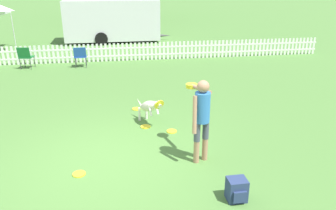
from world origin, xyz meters
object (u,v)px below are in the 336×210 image
frisbee_midfield (79,174)px  frisbee_far_scatter (172,131)px  frisbee_near_handler (136,109)px  backpack_on_grass (237,190)px  handler_person (201,111)px  frisbee_near_dog (146,127)px  equipment_trailer (112,20)px  leaping_dog (150,106)px  folding_chair_blue_left (25,56)px  folding_chair_center (80,55)px

frisbee_midfield → frisbee_far_scatter: size_ratio=1.00×
frisbee_near_handler → backpack_on_grass: backpack_on_grass is taller
handler_person → frisbee_far_scatter: 1.67m
frisbee_near_dog → equipment_trailer: equipment_trailer is taller
frisbee_near_dog → leaping_dog: bearing=47.7°
frisbee_near_handler → frisbee_far_scatter: size_ratio=1.00×
leaping_dog → frisbee_midfield: 2.50m
handler_person → frisbee_near_handler: bearing=86.9°
leaping_dog → frisbee_midfield: leaping_dog is taller
frisbee_midfield → frisbee_far_scatter: same height
leaping_dog → equipment_trailer: size_ratio=0.19×
frisbee_near_dog → frisbee_midfield: size_ratio=1.00×
frisbee_near_handler → folding_chair_blue_left: 6.42m
folding_chair_blue_left → equipment_trailer: size_ratio=0.15×
handler_person → frisbee_near_dog: size_ratio=6.92×
leaping_dog → frisbee_far_scatter: size_ratio=4.93×
handler_person → folding_chair_center: 8.32m
leaping_dog → folding_chair_center: folding_chair_center is taller
handler_person → frisbee_near_dog: (-0.87, 1.66, -0.98)m
handler_person → backpack_on_grass: size_ratio=4.34×
leaping_dog → frisbee_near_dog: size_ratio=4.93×
frisbee_far_scatter → folding_chair_blue_left: folding_chair_blue_left is taller
equipment_trailer → handler_person: bearing=-84.8°
frisbee_near_handler → equipment_trailer: 10.92m
leaping_dog → equipment_trailer: bearing=-108.8°
leaping_dog → backpack_on_grass: (1.00, -3.09, -0.28)m
leaping_dog → frisbee_near_handler: leaping_dog is taller
frisbee_midfield → backpack_on_grass: size_ratio=0.63×
handler_person → leaping_dog: handler_person is taller
folding_chair_center → frisbee_far_scatter: bearing=108.9°
frisbee_near_dog → folding_chair_blue_left: size_ratio=0.27×
backpack_on_grass → equipment_trailer: bearing=96.7°
frisbee_far_scatter → handler_person: bearing=-76.8°
folding_chair_center → frisbee_midfield: bearing=91.9°
handler_person → folding_chair_blue_left: (-4.90, 7.93, -0.48)m
handler_person → leaping_dog: (-0.75, 1.79, -0.53)m
frisbee_far_scatter → equipment_trailer: size_ratio=0.04×
folding_chair_center → frisbee_near_handler: bearing=108.0°
frisbee_near_handler → frisbee_midfield: 3.26m
leaping_dog → handler_person: bearing=90.3°
handler_person → frisbee_near_handler: 3.17m
leaping_dog → frisbee_near_handler: 1.17m
frisbee_midfield → folding_chair_center: 8.00m
frisbee_near_dog → equipment_trailer: size_ratio=0.04×
frisbee_midfield → equipment_trailer: (0.74, 13.85, 1.20)m
backpack_on_grass → folding_chair_center: 9.61m
frisbee_far_scatter → backpack_on_grass: size_ratio=0.63×
frisbee_far_scatter → backpack_on_grass: bearing=-77.9°
equipment_trailer → frisbee_far_scatter: bearing=-85.6°
handler_person → backpack_on_grass: 1.55m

